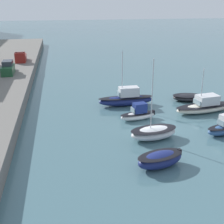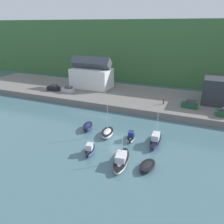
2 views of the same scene
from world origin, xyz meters
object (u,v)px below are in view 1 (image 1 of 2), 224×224
moored_boat_0 (160,159)px  parked_car_0 (8,68)px  moored_boat_6 (188,97)px  moored_boat_3 (126,99)px  moored_boat_2 (138,114)px  moored_boat_1 (154,133)px  moored_boat_5 (205,106)px  pickup_truck_0 (21,57)px

moored_boat_0 → parked_car_0: parked_car_0 is taller
moored_boat_6 → parked_car_0: size_ratio=1.06×
moored_boat_3 → parked_car_0: size_ratio=1.79×
moored_boat_2 → moored_boat_3: bearing=-7.7°
moored_boat_1 → moored_boat_5: (6.50, -8.57, 0.10)m
moored_boat_1 → moored_boat_2: bearing=-8.3°
moored_boat_0 → moored_boat_1: moored_boat_1 is taller
moored_boat_1 → parked_car_0: bearing=24.8°
moored_boat_2 → moored_boat_5: size_ratio=0.57×
moored_boat_3 → moored_boat_6: 8.89m
moored_boat_3 → parked_car_0: moored_boat_3 is taller
moored_boat_5 → parked_car_0: (17.57, 26.14, 1.86)m
moored_boat_0 → moored_boat_1: size_ratio=0.57×
moored_boat_2 → parked_car_0: bearing=31.4°
moored_boat_5 → moored_boat_6: (4.60, 0.32, -0.28)m
moored_boat_3 → moored_boat_0: bearing=176.2°
moored_boat_5 → parked_car_0: 31.55m
moored_boat_2 → pickup_truck_0: (28.81, 16.35, 1.83)m
moored_boat_6 → moored_boat_1: bearing=152.0°
moored_boat_0 → moored_boat_6: 19.01m
moored_boat_1 → moored_boat_3: 10.61m
moored_boat_1 → moored_boat_2: size_ratio=1.81×
moored_boat_2 → moored_boat_1: bearing=171.7°
moored_boat_2 → moored_boat_6: 10.28m
moored_boat_6 → moored_boat_2: bearing=132.5°
pickup_truck_0 → moored_boat_5: bearing=129.7°
moored_boat_6 → parked_car_0: parked_car_0 is taller
pickup_truck_0 → moored_boat_3: bearing=121.6°
moored_boat_0 → moored_boat_3: bearing=-18.7°
pickup_truck_0 → moored_boat_6: bearing=134.5°
parked_car_0 → pickup_truck_0: parked_car_0 is taller
moored_boat_6 → pickup_truck_0: size_ratio=0.94×
moored_boat_0 → moored_boat_5: bearing=-55.9°
moored_boat_2 → parked_car_0: 25.54m
moored_boat_3 → moored_boat_5: moored_boat_3 is taller
moored_boat_6 → parked_car_0: bearing=72.0°
moored_boat_2 → moored_boat_3: size_ratio=0.61×
moored_boat_3 → moored_boat_6: (0.51, -8.86, -0.43)m
moored_boat_5 → pickup_truck_0: bearing=33.4°
moored_boat_6 → parked_car_0: (12.97, 25.81, 2.14)m
moored_boat_3 → parked_car_0: 21.73m
moored_boat_1 → moored_boat_2: moored_boat_1 is taller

